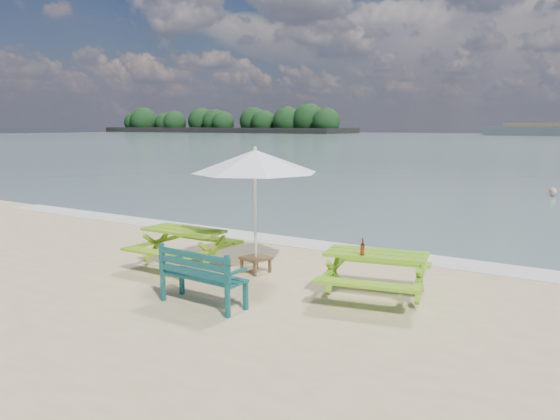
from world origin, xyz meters
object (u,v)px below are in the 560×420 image
Objects in this scene: picnic_table_left at (184,249)px; picnic_table_right at (376,276)px; side_table at (256,264)px; beer_bottle at (362,250)px; patio_umbrella at (255,161)px; park_bench at (203,288)px; swimmer at (551,209)px.

picnic_table_right is (3.70, 0.18, -0.00)m from picnic_table_left.
beer_bottle is at bearing -12.42° from side_table.
side_table is at bearing 90.00° from patio_umbrella.
swimmer is at bearing 80.08° from park_bench.
park_bench is 2.60× the size of side_table.
picnic_table_right is 0.73× the size of patio_umbrella.
patio_umbrella is 10.47× the size of beer_bottle.
swimmer is (3.24, 14.52, -2.48)m from patio_umbrella.
picnic_table_right is 1.20× the size of swimmer.
beer_bottle reaches higher than picnic_table_left.
picnic_table_left is 0.64× the size of patio_umbrella.
beer_bottle reaches higher than swimmer.
side_table is (-2.38, 0.23, -0.19)m from picnic_table_right.
side_table is at bearing 101.31° from park_bench.
side_table is (-0.37, 1.87, -0.11)m from park_bench.
picnic_table_left is 1.05× the size of swimmer.
park_bench reaches higher than picnic_table_left.
patio_umbrella is 15.09m from swimmer.
patio_umbrella is at bearing -102.59° from swimmer.
beer_bottle is at bearing 35.90° from park_bench.
beer_bottle reaches higher than park_bench.
picnic_table_right is at bearing -93.36° from swimmer.
park_bench reaches higher than side_table.
picnic_table_left is at bearing 178.63° from beer_bottle.
side_table is 0.33× the size of swimmer.
picnic_table_left is 15.64m from swimmer.
swimmer is at bearing 86.29° from beer_bottle.
park_bench is at bearing -40.63° from picnic_table_left.
beer_bottle is 0.16× the size of swimmer.
park_bench reaches higher than swimmer.
park_bench reaches higher than picnic_table_right.
beer_bottle is (1.89, 1.37, 0.54)m from park_bench.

